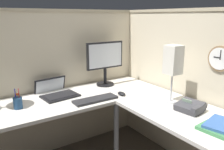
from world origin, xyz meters
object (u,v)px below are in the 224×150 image
object	(u,v)px
pen_cup	(18,103)
book_stack	(220,126)
computer_mouse	(121,94)
wall_clock	(220,59)
office_phone	(191,107)
desk_lamp_paper	(173,62)
laptop	(56,92)
keyboard	(95,99)
monitor	(105,60)

from	to	relation	value
pen_cup	book_stack	xyz separation A→B (m)	(1.11, -1.19, -0.03)
computer_mouse	wall_clock	distance (m)	0.96
computer_mouse	office_phone	distance (m)	0.70
pen_cup	office_phone	xyz separation A→B (m)	(1.19, -0.87, -0.02)
computer_mouse	desk_lamp_paper	world-z (taller)	desk_lamp_paper
laptop	keyboard	bearing A→B (deg)	-56.84
laptop	pen_cup	distance (m)	0.44
book_stack	office_phone	bearing A→B (deg)	76.04
keyboard	wall_clock	distance (m)	1.16
office_phone	desk_lamp_paper	distance (m)	0.43
keyboard	wall_clock	xyz separation A→B (m)	(0.83, -0.70, 0.42)
keyboard	office_phone	distance (m)	0.86
pen_cup	desk_lamp_paper	size ratio (longest dim) A/B	0.34
laptop	book_stack	xyz separation A→B (m)	(0.71, -1.36, -0.00)
laptop	computer_mouse	distance (m)	0.67
monitor	book_stack	distance (m)	1.39
keyboard	pen_cup	distance (m)	0.69
laptop	book_stack	size ratio (longest dim) A/B	1.33
computer_mouse	wall_clock	world-z (taller)	wall_clock
laptop	keyboard	distance (m)	0.46
desk_lamp_paper	pen_cup	bearing A→B (deg)	152.83
desk_lamp_paper	keyboard	bearing A→B (deg)	143.51
pen_cup	book_stack	bearing A→B (deg)	-46.91
keyboard	book_stack	world-z (taller)	book_stack
office_phone	desk_lamp_paper	world-z (taller)	desk_lamp_paper
monitor	office_phone	world-z (taller)	monitor
monitor	computer_mouse	size ratio (longest dim) A/B	4.81
office_phone	book_stack	xyz separation A→B (m)	(-0.08, -0.31, -0.02)
desk_lamp_paper	laptop	bearing A→B (deg)	135.54
laptop	computer_mouse	bearing A→B (deg)	-36.04
keyboard	office_phone	bearing A→B (deg)	-50.58
keyboard	book_stack	distance (m)	1.08
office_phone	wall_clock	world-z (taller)	wall_clock
keyboard	laptop	bearing A→B (deg)	123.75
monitor	wall_clock	xyz separation A→B (m)	(0.48, -1.08, 0.13)
monitor	laptop	distance (m)	0.65
pen_cup	desk_lamp_paper	bearing A→B (deg)	-27.17
computer_mouse	book_stack	distance (m)	0.98
computer_mouse	pen_cup	distance (m)	0.97
keyboard	book_stack	xyz separation A→B (m)	(0.46, -0.98, 0.01)
computer_mouse	desk_lamp_paper	distance (m)	0.61
pen_cup	office_phone	distance (m)	1.47
wall_clock	laptop	bearing A→B (deg)	134.88
keyboard	pen_cup	world-z (taller)	pen_cup
keyboard	pen_cup	size ratio (longest dim) A/B	2.39
monitor	desk_lamp_paper	distance (m)	0.83
pen_cup	wall_clock	distance (m)	1.78
office_phone	computer_mouse	bearing A→B (deg)	110.31
laptop	office_phone	xyz separation A→B (m)	(0.79, -1.05, 0.01)
laptop	keyboard	size ratio (longest dim) A/B	0.96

